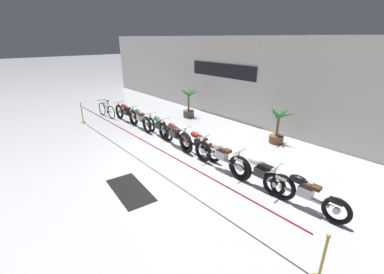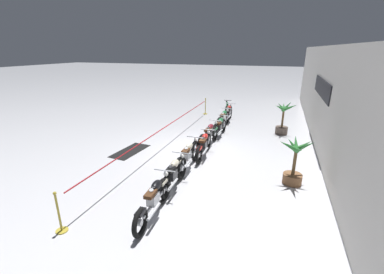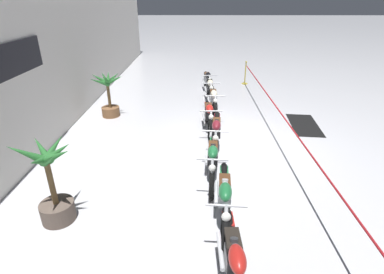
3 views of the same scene
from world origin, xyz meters
The scene contains 16 objects.
ground_plane centered at (0.00, 0.00, 0.00)m, with size 120.00×120.00×0.00m, color silver.
back_wall centered at (-0.01, 5.12, 2.10)m, with size 28.00×0.29×4.20m.
motorcycle_red_0 centered at (-4.81, 0.58, 0.48)m, with size 2.25×0.62×0.96m.
motorcycle_green_1 centered at (-3.42, 0.59, 0.48)m, with size 2.23×0.62×0.96m.
motorcycle_green_2 centered at (-1.95, 0.72, 0.46)m, with size 2.16×0.62×0.91m.
motorcycle_maroon_3 centered at (-0.62, 0.56, 0.47)m, with size 2.46×0.62×0.96m.
motorcycle_red_4 centered at (0.67, 0.70, 0.46)m, with size 2.17×0.62×0.93m.
motorcycle_cream_5 centered at (1.99, 0.49, 0.48)m, with size 2.47×0.62×0.97m.
motorcycle_cream_6 centered at (3.46, 0.55, 0.47)m, with size 2.26×0.62×0.95m.
motorcycle_black_7 centered at (4.77, 0.59, 0.45)m, with size 2.29×0.62×0.92m.
bicycle centered at (-6.33, 0.18, 0.38)m, with size 1.72×0.48×0.96m.
potted_palm_left_of_row centered at (1.88, 3.98, 0.72)m, with size 1.10×1.05×1.54m.
potted_palm_right_of_row centered at (-3.35, 3.60, 0.74)m, with size 1.15×1.07×1.69m.
stanchion_far_left centered at (-1.52, -1.20, 0.75)m, with size 12.08×0.28×1.05m.
stanchion_mid_left centered at (6.05, -1.20, 0.36)m, with size 0.28×0.28×1.05m.
floor_banner centered at (1.16, -2.38, 0.00)m, with size 1.85×0.85×0.01m, color black.
Camera 2 is at (9.78, 3.32, 4.06)m, focal length 24.00 mm.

